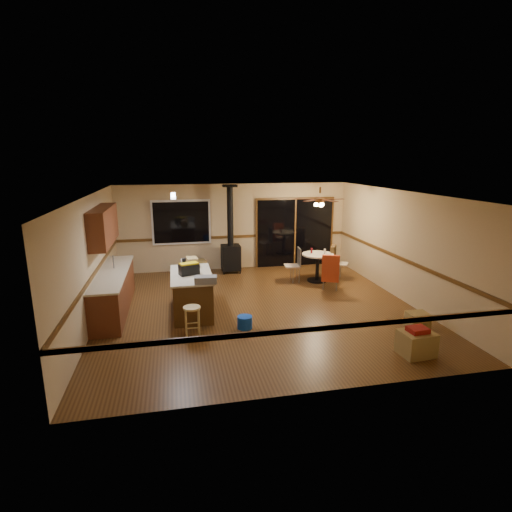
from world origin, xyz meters
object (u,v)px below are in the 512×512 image
object	(u,v)px
dining_table	(318,263)
chair_near	(331,268)
box_under_window	(197,267)
wood_stove	(231,249)
kitchen_island	(192,293)
bar_stool	(192,322)
toolbox_grey	(206,280)
box_corner_a	(416,343)
box_corner_b	(418,320)
blue_bucket	(245,322)
chair_left	(296,261)
chair_right	(334,258)
toolbox_black	(189,269)

from	to	relation	value
dining_table	chair_near	distance (m)	0.87
chair_near	box_under_window	distance (m)	3.99
wood_stove	kitchen_island	bearing A→B (deg)	-113.09
wood_stove	bar_stool	bearing A→B (deg)	-107.62
toolbox_grey	box_corner_a	distance (m)	4.08
dining_table	bar_stool	bearing A→B (deg)	-140.95
bar_stool	wood_stove	bearing A→B (deg)	72.38
box_corner_b	kitchen_island	bearing A→B (deg)	158.34
blue_bucket	box_under_window	bearing A→B (deg)	99.51
wood_stove	dining_table	distance (m)	2.62
chair_left	chair_right	bearing A→B (deg)	2.72
box_corner_b	bar_stool	bearing A→B (deg)	173.29
kitchen_island	wood_stove	world-z (taller)	wood_stove
bar_stool	box_under_window	world-z (taller)	bar_stool
kitchen_island	chair_right	bearing A→B (deg)	24.17
chair_near	box_under_window	size ratio (longest dim) A/B	1.39
wood_stove	box_corner_a	world-z (taller)	wood_stove
wood_stove	chair_left	size ratio (longest dim) A/B	4.89
toolbox_black	kitchen_island	bearing A→B (deg)	49.70
toolbox_grey	box_corner_b	xyz separation A→B (m)	(4.14, -1.03, -0.81)
wood_stove	chair_left	distance (m)	2.08
blue_bucket	chair_left	world-z (taller)	chair_left
box_corner_a	toolbox_black	bearing A→B (deg)	144.27
wood_stove	dining_table	world-z (taller)	wood_stove
box_corner_b	dining_table	bearing A→B (deg)	104.30
box_under_window	box_corner_b	xyz separation A→B (m)	(4.10, -4.84, -0.04)
kitchen_island	toolbox_black	distance (m)	0.57
box_under_window	box_corner_a	bearing A→B (deg)	-59.66
toolbox_grey	dining_table	bearing A→B (deg)	36.35
box_under_window	blue_bucket	bearing A→B (deg)	-80.49
chair_left	box_corner_b	xyz separation A→B (m)	(1.47, -3.52, -0.43)
toolbox_black	wood_stove	bearing A→B (deg)	66.59
kitchen_island	chair_near	xyz separation A→B (m)	(3.55, 0.81, 0.14)
toolbox_black	chair_right	bearing A→B (deg)	24.53
bar_stool	box_corner_b	distance (m)	4.49
toolbox_grey	chair_right	distance (m)	4.59
wood_stove	chair_left	xyz separation A→B (m)	(1.63, -1.28, -0.14)
wood_stove	chair_left	bearing A→B (deg)	-38.13
dining_table	box_under_window	xyz separation A→B (m)	(-3.23, 1.41, -0.33)
blue_bucket	toolbox_black	bearing A→B (deg)	135.81
chair_near	box_corner_b	distance (m)	2.73
bar_stool	box_corner_a	xyz separation A→B (m)	(3.77, -1.53, -0.09)
wood_stove	toolbox_grey	xyz separation A→B (m)	(-1.04, -3.77, 0.24)
blue_bucket	box_corner_b	xyz separation A→B (m)	(3.41, -0.69, 0.04)
kitchen_island	chair_left	bearing A→B (deg)	31.16
bar_stool	blue_bucket	world-z (taller)	bar_stool
bar_stool	chair_left	bearing A→B (deg)	45.08
chair_near	box_corner_a	world-z (taller)	chair_near
blue_bucket	box_corner_b	world-z (taller)	box_corner_b
bar_stool	blue_bucket	bearing A→B (deg)	9.25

